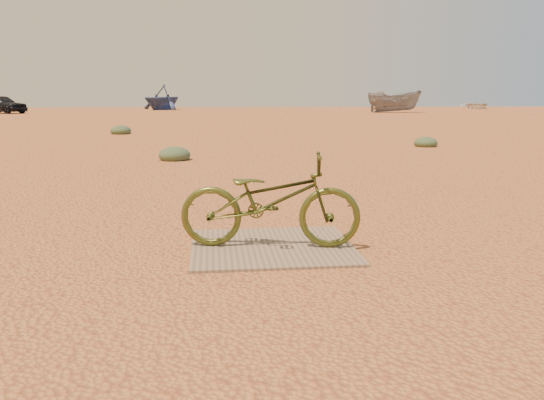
{
  "coord_description": "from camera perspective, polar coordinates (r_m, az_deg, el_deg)",
  "views": [
    {
      "loc": [
        -0.84,
        -4.13,
        1.26
      ],
      "look_at": [
        -0.36,
        0.18,
        0.41
      ],
      "focal_mm": 35.0,
      "sensor_mm": 36.0,
      "label": 1
    }
  ],
  "objects": [
    {
      "name": "boat_far_right",
      "position": [
        60.07,
        21.17,
        9.56
      ],
      "size": [
        3.6,
        4.55,
        0.85
      ],
      "primitive_type": "imported",
      "rotation": [
        0.0,
        0.0,
        -0.17
      ],
      "color": "silver",
      "rests_on": "ground"
    },
    {
      "name": "bicycle",
      "position": [
        4.4,
        -0.2,
        -0.04
      ],
      "size": [
        1.56,
        0.74,
        0.79
      ],
      "primitive_type": "imported",
      "rotation": [
        0.0,
        0.0,
        1.42
      ],
      "color": "#464F1D",
      "rests_on": "plywood_board"
    },
    {
      "name": "car",
      "position": [
        45.22,
        -27.17,
        9.17
      ],
      "size": [
        4.37,
        3.31,
        1.39
      ],
      "primitive_type": "imported",
      "rotation": [
        0.0,
        0.0,
        1.1
      ],
      "color": "black",
      "rests_on": "ground"
    },
    {
      "name": "boat_far_left",
      "position": [
        51.93,
        -11.76,
        10.78
      ],
      "size": [
        5.84,
        5.94,
        2.37
      ],
      "primitive_type": "imported",
      "rotation": [
        0.0,
        0.0,
        -0.67
      ],
      "color": "#354B7F",
      "rests_on": "ground"
    },
    {
      "name": "kale_b",
      "position": [
        14.2,
        16.18,
        5.55
      ],
      "size": [
        0.59,
        0.59,
        0.32
      ],
      "primitive_type": "ellipsoid",
      "color": "#4E6241",
      "rests_on": "ground"
    },
    {
      "name": "kale_a",
      "position": [
        10.91,
        -10.43,
        4.26
      ],
      "size": [
        0.64,
        0.64,
        0.35
      ],
      "primitive_type": "ellipsoid",
      "color": "#4E6241",
      "rests_on": "ground"
    },
    {
      "name": "boat_mid_right",
      "position": [
        43.65,
        13.03,
        10.29
      ],
      "size": [
        4.54,
        1.89,
        1.73
      ],
      "primitive_type": "imported",
      "rotation": [
        0.0,
        0.0,
        1.62
      ],
      "color": "gray",
      "rests_on": "ground"
    },
    {
      "name": "plywood_board",
      "position": [
        4.51,
        0.0,
        -5.04
      ],
      "size": [
        1.36,
        1.21,
        0.02
      ],
      "primitive_type": "cube",
      "color": "#88715B",
      "rests_on": "ground"
    },
    {
      "name": "ground",
      "position": [
        4.4,
        4.94,
        -5.66
      ],
      "size": [
        120.0,
        120.0,
        0.0
      ],
      "primitive_type": "plane",
      "color": "#BF7B41",
      "rests_on": "ground"
    },
    {
      "name": "kale_c",
      "position": [
        18.95,
        -15.93,
        6.84
      ],
      "size": [
        0.69,
        0.69,
        0.38
      ],
      "primitive_type": "ellipsoid",
      "color": "#4E6241",
      "rests_on": "ground"
    }
  ]
}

